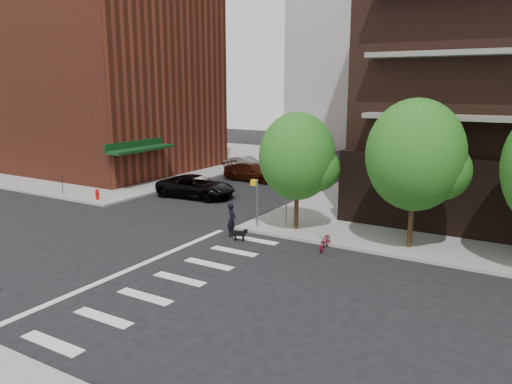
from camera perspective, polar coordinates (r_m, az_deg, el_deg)
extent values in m
plane|color=black|center=(22.60, -14.66, -8.14)|extent=(120.00, 120.00, 0.00)
cube|color=gray|center=(55.73, -15.17, 3.86)|extent=(31.00, 33.00, 0.15)
cube|color=silver|center=(16.96, -22.26, -15.73)|extent=(2.40, 0.50, 0.01)
cube|color=silver|center=(18.06, -17.06, -13.57)|extent=(2.40, 0.50, 0.01)
cube|color=silver|center=(19.31, -12.59, -11.59)|extent=(2.40, 0.50, 0.01)
cube|color=silver|center=(20.67, -8.73, -9.80)|extent=(2.40, 0.50, 0.01)
cube|color=silver|center=(22.14, -5.40, -8.21)|extent=(2.40, 0.50, 0.01)
cube|color=silver|center=(23.68, -2.51, -6.79)|extent=(2.40, 0.50, 0.01)
cube|color=silver|center=(25.28, 0.00, -5.54)|extent=(2.40, 0.50, 0.01)
cube|color=silver|center=(22.27, -13.75, -8.39)|extent=(0.30, 13.00, 0.01)
cube|color=maroon|center=(49.72, -18.45, 14.38)|extent=(20.00, 15.00, 20.00)
cube|color=#0C3814|center=(38.73, -12.95, 4.81)|extent=(1.40, 6.00, 0.20)
cylinder|color=#301E11|center=(26.58, 4.63, -1.79)|extent=(0.24, 0.24, 2.30)
sphere|color=#235B19|center=(26.06, 4.73, 4.09)|extent=(4.00, 4.00, 4.00)
cylinder|color=#301E11|center=(24.57, 17.28, -3.11)|extent=(0.24, 0.24, 2.60)
sphere|color=#235B19|center=(23.98, 17.74, 4.06)|extent=(4.50, 4.50, 4.50)
cylinder|color=slate|center=(26.88, 0.15, -1.27)|extent=(0.10, 0.10, 2.60)
cube|color=gold|center=(26.75, -0.22, 1.08)|extent=(0.32, 0.25, 0.32)
cylinder|color=slate|center=(26.64, 3.47, -1.85)|extent=(0.08, 0.08, 2.20)
cube|color=gold|center=(26.31, 3.35, -0.02)|extent=(0.64, 0.02, 0.64)
cylinder|color=#A50C0C|center=(35.04, -17.68, -0.36)|extent=(0.22, 0.22, 0.60)
sphere|color=#A50C0C|center=(34.97, -17.72, 0.14)|extent=(0.24, 0.24, 0.24)
cylinder|color=black|center=(37.65, -21.24, 0.61)|extent=(0.05, 0.05, 1.10)
cube|color=black|center=(37.53, -21.32, 1.60)|extent=(0.10, 0.08, 0.22)
imported|color=black|center=(34.91, -6.87, 0.63)|extent=(3.06, 5.78, 1.55)
imported|color=#3B150A|center=(40.73, -0.39, 2.31)|extent=(2.23, 5.13, 1.47)
imported|color=#9FA2A8|center=(44.94, -1.11, 3.18)|extent=(1.64, 4.26, 1.38)
imported|color=maroon|center=(24.05, 7.93, -5.55)|extent=(0.78, 1.67, 0.84)
imported|color=black|center=(25.79, -2.79, -3.17)|extent=(0.74, 0.59, 1.76)
cube|color=black|center=(25.10, -1.92, -4.75)|extent=(0.64, 0.36, 0.25)
cube|color=black|center=(24.97, -1.18, -4.49)|extent=(0.21, 0.19, 0.18)
cylinder|color=black|center=(25.13, -1.49, -5.34)|extent=(0.06, 0.06, 0.27)
cylinder|color=black|center=(25.23, -2.35, -5.28)|extent=(0.06, 0.06, 0.27)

